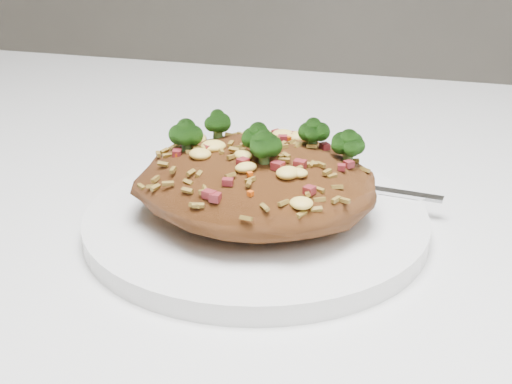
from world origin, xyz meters
The scene contains 4 objects.
dining_table centered at (0.00, 0.00, 0.66)m, with size 1.20×0.80×0.75m.
plate centered at (0.00, -0.04, 0.76)m, with size 0.24×0.24×0.01m, color white.
fried_rice centered at (0.00, -0.04, 0.79)m, with size 0.17×0.15×0.07m.
fork centered at (0.06, 0.02, 0.77)m, with size 0.16×0.03×0.00m.
Camera 1 is at (0.12, -0.48, 0.98)m, focal length 50.00 mm.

